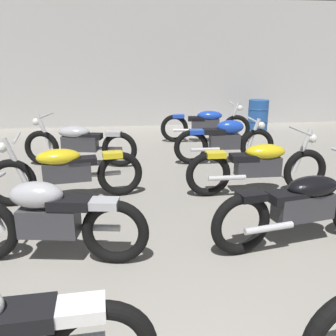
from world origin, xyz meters
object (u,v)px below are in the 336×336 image
Objects in this scene: motorcycle_right_row_2 at (259,165)px; motorcycle_right_row_4 at (206,124)px; motorcycle_left_row_1 at (48,219)px; oil_drum at (258,115)px; motorcycle_right_row_3 at (225,140)px; motorcycle_right_row_1 at (304,205)px; motorcycle_left_row_3 at (79,143)px; motorcycle_left_row_2 at (66,170)px.

motorcycle_right_row_4 is (0.00, 3.61, 0.00)m from motorcycle_right_row_2.
oil_drum is at bearing 55.47° from motorcycle_left_row_1.
motorcycle_right_row_3 is (-0.04, 1.71, 0.01)m from motorcycle_right_row_2.
motorcycle_right_row_4 is at bearing 90.00° from motorcycle_right_row_2.
motorcycle_right_row_1 is at bearing 1.38° from motorcycle_left_row_1.
motorcycle_left_row_3 is (-0.08, 3.48, -0.01)m from motorcycle_left_row_1.
motorcycle_left_row_2 is at bearing 178.61° from motorcycle_right_row_2.
motorcycle_right_row_1 is (2.76, -3.42, 0.00)m from motorcycle_left_row_3.
motorcycle_right_row_2 is 1.71m from motorcycle_right_row_3.
motorcycle_right_row_3 is at bearing -3.22° from motorcycle_left_row_3.
motorcycle_right_row_2 reaches higher than motorcycle_left_row_1.
motorcycle_right_row_1 is 1.09× the size of motorcycle_right_row_3.
motorcycle_right_row_2 is 2.55× the size of oil_drum.
oil_drum is at bearing 37.95° from motorcycle_right_row_4.
motorcycle_left_row_3 is 4.39m from motorcycle_right_row_1.
motorcycle_right_row_4 is (0.04, 1.89, -0.01)m from motorcycle_right_row_3.
motorcycle_right_row_4 is at bearing 89.34° from motorcycle_right_row_1.
motorcycle_left_row_1 is at bearing -149.48° from motorcycle_right_row_2.
motorcycle_left_row_1 is at bearing -117.69° from motorcycle_right_row_4.
motorcycle_right_row_3 is (2.70, 3.33, 0.00)m from motorcycle_left_row_1.
motorcycle_right_row_4 is at bearing 51.56° from motorcycle_left_row_2.
motorcycle_right_row_1 is 5.16m from motorcycle_right_row_4.
motorcycle_right_row_4 is at bearing 88.70° from motorcycle_right_row_3.
motorcycle_left_row_1 and motorcycle_right_row_3 have the same top height.
motorcycle_left_row_2 is 1.01× the size of motorcycle_right_row_1.
motorcycle_right_row_4 is (2.81, 3.54, 0.00)m from motorcycle_left_row_2.
motorcycle_right_row_4 reaches higher than oil_drum.
motorcycle_left_row_3 is at bearing 176.78° from motorcycle_right_row_3.
motorcycle_right_row_4 is (0.06, 5.16, 0.00)m from motorcycle_right_row_1.
motorcycle_left_row_3 is at bearing 90.32° from motorcycle_left_row_2.
motorcycle_right_row_3 is (0.02, 3.26, 0.01)m from motorcycle_right_row_1.
motorcycle_right_row_1 reaches higher than motorcycle_right_row_3.
oil_drum is at bearing 34.25° from motorcycle_left_row_3.
motorcycle_right_row_1 is at bearing -92.20° from motorcycle_right_row_2.
motorcycle_left_row_2 and motorcycle_right_row_4 have the same top height.
motorcycle_right_row_4 is (2.74, 5.22, -0.01)m from motorcycle_left_row_1.
motorcycle_left_row_2 is 3.22m from motorcycle_right_row_3.
motorcycle_right_row_1 is 0.99× the size of motorcycle_right_row_2.
motorcycle_left_row_1 is 8.08m from oil_drum.
motorcycle_right_row_1 is at bearing -30.51° from motorcycle_left_row_2.
motorcycle_right_row_2 is at bearing -33.56° from motorcycle_left_row_3.
motorcycle_left_row_2 is at bearing -89.68° from motorcycle_left_row_3.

